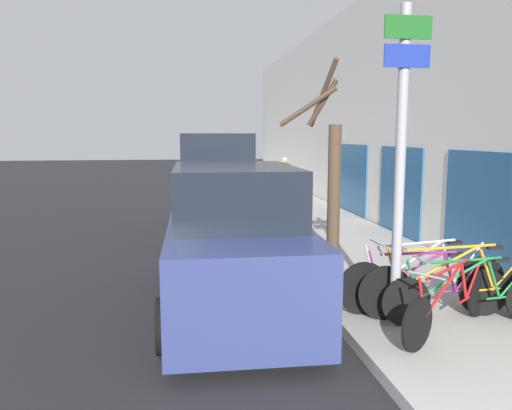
% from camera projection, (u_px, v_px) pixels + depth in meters
% --- Properties ---
extents(ground_plane, '(80.00, 80.00, 0.00)m').
position_uv_depth(ground_plane, '(220.00, 233.00, 13.01)').
color(ground_plane, black).
extents(sidewalk_curb, '(3.20, 32.00, 0.15)m').
position_uv_depth(sidewalk_curb, '(293.00, 212.00, 16.13)').
color(sidewalk_curb, '#ADA89E').
rests_on(sidewalk_curb, ground).
extents(building_facade, '(0.23, 32.00, 6.50)m').
position_uv_depth(building_facade, '(349.00, 113.00, 15.87)').
color(building_facade, silver).
rests_on(building_facade, ground).
extents(signpost, '(0.58, 0.15, 3.89)m').
position_uv_depth(signpost, '(400.00, 160.00, 6.02)').
color(signpost, '#939399').
rests_on(signpost, sidewalk_curb).
extents(bicycle_0, '(1.84, 1.28, 0.85)m').
position_uv_depth(bicycle_0, '(451.00, 303.00, 6.02)').
color(bicycle_0, black).
rests_on(bicycle_0, sidewalk_curb).
extents(bicycle_1, '(2.25, 0.44, 0.87)m').
position_uv_depth(bicycle_1, '(468.00, 295.00, 6.29)').
color(bicycle_1, black).
rests_on(bicycle_1, sidewalk_curb).
extents(bicycle_2, '(2.63, 0.44, 0.98)m').
position_uv_depth(bicycle_2, '(457.00, 287.00, 6.50)').
color(bicycle_2, black).
rests_on(bicycle_2, sidewalk_curb).
extents(bicycle_3, '(2.11, 0.59, 0.88)m').
position_uv_depth(bicycle_3, '(425.00, 287.00, 6.61)').
color(bicycle_3, black).
rests_on(bicycle_3, sidewalk_curb).
extents(bicycle_4, '(2.44, 0.44, 0.98)m').
position_uv_depth(bicycle_4, '(424.00, 281.00, 6.77)').
color(bicycle_4, black).
rests_on(bicycle_4, sidewalk_curb).
extents(parked_car_0, '(2.11, 4.82, 2.10)m').
position_uv_depth(parked_car_0, '(233.00, 243.00, 7.23)').
color(parked_car_0, navy).
rests_on(parked_car_0, ground).
extents(parked_car_1, '(2.12, 4.50, 2.57)m').
position_uv_depth(parked_car_1, '(215.00, 190.00, 12.53)').
color(parked_car_1, silver).
rests_on(parked_car_1, ground).
extents(pedestrian_near, '(0.43, 0.37, 1.65)m').
position_uv_depth(pedestrian_near, '(285.00, 178.00, 16.78)').
color(pedestrian_near, '#333338').
rests_on(pedestrian_near, sidewalk_curb).
extents(street_tree, '(1.00, 1.01, 3.67)m').
position_uv_depth(street_tree, '(331.00, 182.00, 8.58)').
color(street_tree, '#4C3828').
rests_on(street_tree, sidewalk_curb).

